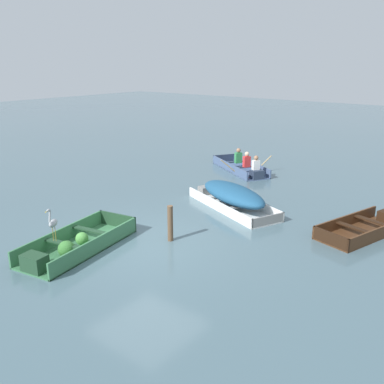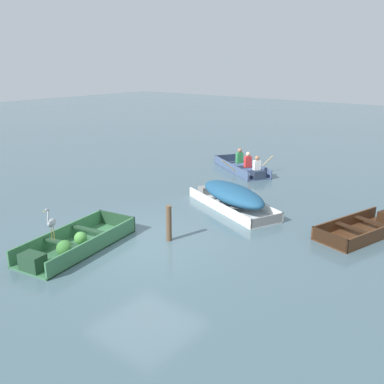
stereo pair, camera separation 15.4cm
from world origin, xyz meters
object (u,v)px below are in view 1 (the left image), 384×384
dinghy_green_foreground (74,246)px  skiff_white_mid_moored (232,196)px  skiff_dark_varnish_near_moored (365,228)px  rowboat_slate_blue_with_crew (243,167)px  heron_on_dinghy (53,222)px  mooring_post (170,223)px

dinghy_green_foreground → skiff_white_mid_moored: bearing=76.4°
skiff_dark_varnish_near_moored → skiff_white_mid_moored: bearing=-172.4°
dinghy_green_foreground → skiff_white_mid_moored: (1.24, 5.10, 0.24)m
dinghy_green_foreground → skiff_dark_varnish_near_moored: bearing=47.4°
rowboat_slate_blue_with_crew → skiff_dark_varnish_near_moored: bearing=-30.2°
skiff_dark_varnish_near_moored → rowboat_slate_blue_with_crew: size_ratio=0.88×
rowboat_slate_blue_with_crew → heron_on_dinghy: size_ratio=4.00×
dinghy_green_foreground → mooring_post: mooring_post is taller
skiff_white_mid_moored → mooring_post: 3.15m
skiff_dark_varnish_near_moored → heron_on_dinghy: 8.07m
skiff_white_mid_moored → heron_on_dinghy: bearing=-102.7°
skiff_dark_varnish_near_moored → mooring_post: (-3.78, -3.67, 0.35)m
heron_on_dinghy → mooring_post: size_ratio=0.89×
heron_on_dinghy → skiff_white_mid_moored: bearing=77.3°
skiff_white_mid_moored → rowboat_slate_blue_with_crew: size_ratio=1.10×
mooring_post → skiff_dark_varnish_near_moored: bearing=44.2°
rowboat_slate_blue_with_crew → mooring_post: bearing=-72.3°
skiff_white_mid_moored → heron_on_dinghy: (-1.26, -5.60, 0.50)m
heron_on_dinghy → mooring_post: 2.87m
dinghy_green_foreground → skiff_dark_varnish_near_moored: size_ratio=1.11×
skiff_white_mid_moored → heron_on_dinghy: heron_on_dinghy is taller
rowboat_slate_blue_with_crew → dinghy_green_foreground: bearing=-84.3°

